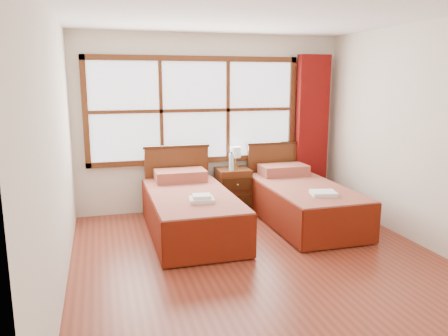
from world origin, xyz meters
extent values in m
plane|color=brown|center=(0.00, 0.00, 0.00)|extent=(4.50, 4.50, 0.00)
plane|color=white|center=(0.00, 0.00, 2.60)|extent=(4.50, 4.50, 0.00)
plane|color=silver|center=(0.00, 2.25, 1.30)|extent=(4.00, 0.00, 4.00)
plane|color=silver|center=(-2.00, 0.00, 1.30)|extent=(0.00, 4.50, 4.50)
plane|color=silver|center=(2.00, 0.00, 1.30)|extent=(0.00, 4.50, 4.50)
cube|color=white|center=(-0.25, 2.22, 1.50)|extent=(3.00, 0.02, 1.40)
cube|color=#542A12|center=(-0.25, 2.20, 0.76)|extent=(3.16, 0.06, 0.08)
cube|color=#542A12|center=(-0.25, 2.20, 2.24)|extent=(3.16, 0.06, 0.08)
cube|color=#542A12|center=(-1.79, 2.20, 1.50)|extent=(0.08, 0.06, 1.56)
cube|color=#542A12|center=(1.29, 2.20, 1.50)|extent=(0.08, 0.06, 1.56)
cube|color=#542A12|center=(-0.75, 2.20, 1.50)|extent=(0.05, 0.05, 1.40)
cube|color=#542A12|center=(0.25, 2.20, 1.50)|extent=(0.05, 0.05, 1.40)
cube|color=#542A12|center=(-0.25, 2.20, 1.50)|extent=(3.00, 0.05, 0.05)
cube|color=maroon|center=(1.60, 2.11, 1.17)|extent=(0.50, 0.16, 2.30)
cube|color=#351B0B|center=(-0.55, 1.13, 0.15)|extent=(0.90, 1.80, 0.29)
cube|color=maroon|center=(-0.55, 1.13, 0.42)|extent=(1.01, 1.99, 0.24)
cube|color=maroon|center=(-1.05, 1.13, 0.27)|extent=(0.03, 1.99, 0.50)
cube|color=maroon|center=(-0.05, 1.13, 0.27)|extent=(0.03, 1.99, 0.50)
cube|color=maroon|center=(-0.55, 0.14, 0.27)|extent=(1.01, 0.03, 0.50)
cube|color=maroon|center=(-0.55, 1.85, 0.62)|extent=(0.70, 0.41, 0.16)
cube|color=#542A12|center=(-0.55, 2.14, 0.49)|extent=(0.94, 0.06, 0.98)
cube|color=#351B0B|center=(-0.55, 2.14, 0.99)|extent=(0.98, 0.08, 0.04)
cube|color=#351B0B|center=(1.02, 1.13, 0.14)|extent=(0.89, 1.78, 0.29)
cube|color=maroon|center=(1.02, 1.13, 0.41)|extent=(1.00, 1.97, 0.24)
cube|color=maroon|center=(0.52, 1.13, 0.27)|extent=(0.03, 1.97, 0.49)
cube|color=maroon|center=(1.52, 1.13, 0.27)|extent=(0.03, 1.97, 0.49)
cube|color=maroon|center=(1.02, 0.15, 0.27)|extent=(1.00, 0.03, 0.49)
cube|color=maroon|center=(1.02, 1.84, 0.61)|extent=(0.70, 0.41, 0.15)
cube|color=#542A12|center=(1.02, 2.14, 0.48)|extent=(0.93, 0.06, 0.97)
cube|color=#351B0B|center=(1.02, 2.14, 0.98)|extent=(0.97, 0.08, 0.04)
cube|color=#542A12|center=(0.27, 2.00, 0.32)|extent=(0.48, 0.43, 0.64)
cube|color=#351B0B|center=(0.27, 1.78, 0.19)|extent=(0.42, 0.02, 0.19)
cube|color=#351B0B|center=(0.27, 1.78, 0.45)|extent=(0.42, 0.02, 0.19)
sphere|color=#A78938|center=(0.27, 1.76, 0.19)|extent=(0.03, 0.03, 0.03)
sphere|color=#A78938|center=(0.27, 1.76, 0.45)|extent=(0.03, 0.03, 0.03)
cube|color=white|center=(-0.51, 0.72, 0.56)|extent=(0.31, 0.28, 0.04)
cube|color=white|center=(-0.51, 0.72, 0.60)|extent=(0.23, 0.21, 0.04)
cube|color=white|center=(1.03, 0.62, 0.55)|extent=(0.35, 0.32, 0.05)
cylinder|color=gold|center=(0.34, 2.10, 0.65)|extent=(0.10, 0.10, 0.02)
cylinder|color=gold|center=(0.34, 2.10, 0.72)|extent=(0.02, 0.02, 0.14)
cylinder|color=silver|center=(0.34, 2.10, 0.87)|extent=(0.16, 0.16, 0.16)
cylinder|color=#BFE6F6|center=(0.22, 1.91, 0.76)|extent=(0.07, 0.07, 0.24)
cylinder|color=blue|center=(0.22, 1.91, 0.90)|extent=(0.04, 0.04, 0.03)
cylinder|color=#BFE6F6|center=(0.23, 1.97, 0.74)|extent=(0.06, 0.06, 0.20)
cylinder|color=blue|center=(0.23, 1.97, 0.85)|extent=(0.03, 0.03, 0.03)
camera|label=1|loc=(-1.61, -4.10, 1.93)|focal=35.00mm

